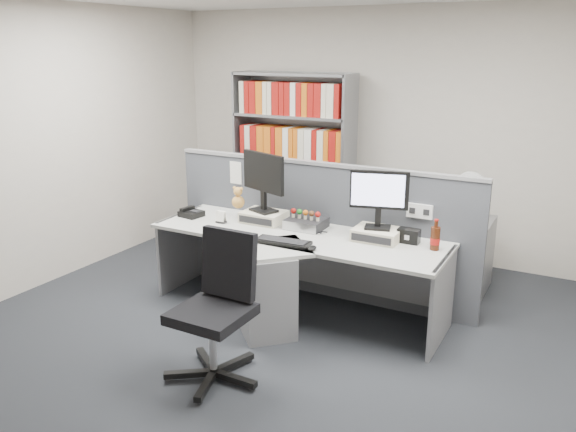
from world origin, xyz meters
The scene contains 21 objects.
ground centered at (0.00, 0.00, 0.00)m, with size 5.50×5.50×0.00m, color #2B2E33.
room_shell centered at (0.00, 0.00, 1.79)m, with size 5.04×5.54×2.72m.
partition centered at (0.00, 1.25, 0.65)m, with size 3.00×0.08×1.27m.
desk centered at (0.00, 0.60, 0.46)m, with size 2.60×1.20×0.72m.
monitor_riser_left centered at (-0.43, 0.98, 0.77)m, with size 0.38×0.31×0.10m.
monitor_riser_right centered at (0.67, 0.98, 0.77)m, with size 0.38×0.31×0.10m.
monitor_left centered at (-0.43, 0.98, 1.14)m, with size 0.51×0.24×0.54m.
monitor_right centered at (0.67, 0.98, 1.11)m, with size 0.47×0.20×0.49m.
desktop_pc centered at (0.00, 1.00, 0.76)m, with size 0.33×0.29×0.09m.
figurines centered at (0.00, 0.98, 0.86)m, with size 0.29×0.05×0.09m.
keyboard centered at (0.02, 0.52, 0.73)m, with size 0.47×0.20×0.03m.
mouse centered at (0.31, 0.48, 0.74)m, with size 0.06×0.10×0.04m, color black.
desk_phone centered at (-1.13, 0.81, 0.75)m, with size 0.22×0.20×0.08m.
desk_calendar centered at (-0.76, 0.77, 0.77)m, with size 0.09×0.07×0.11m.
plush_toy centered at (-0.70, 0.96, 0.91)m, with size 0.12×0.12×0.21m.
speaker centered at (0.92, 1.03, 0.78)m, with size 0.18×0.10×0.12m, color black.
cola_bottle centered at (1.16, 0.96, 0.81)m, with size 0.08×0.08×0.25m.
shelving_unit centered at (-0.90, 2.44, 0.98)m, with size 1.41×0.40×2.00m.
filing_cabinet centered at (1.20, 1.99, 0.35)m, with size 0.45×0.61×0.70m.
desk_fan centered at (1.20, 1.99, 0.99)m, with size 0.28×0.16×0.47m.
office_chair centered at (0.00, -0.38, 0.55)m, with size 0.65×0.68×1.03m.
Camera 1 is at (2.21, -3.44, 2.27)m, focal length 36.38 mm.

